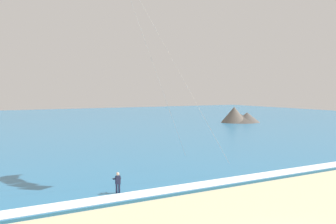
{
  "coord_description": "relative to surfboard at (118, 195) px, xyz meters",
  "views": [
    {
      "loc": [
        -13.64,
        -11.36,
        7.54
      ],
      "look_at": [
        0.2,
        14.2,
        5.75
      ],
      "focal_mm": 37.95,
      "sensor_mm": 36.0,
      "label": 1
    }
  ],
  "objects": [
    {
      "name": "sea",
      "position": [
        4.91,
        57.92,
        0.07
      ],
      "size": [
        200.0,
        120.0,
        0.2
      ],
      "primitive_type": "cube",
      "color": "teal",
      "rests_on": "ground"
    },
    {
      "name": "kitesurfer",
      "position": [
        -0.0,
        0.02,
        0.91
      ],
      "size": [
        0.55,
        0.53,
        1.69
      ],
      "color": "#191E38",
      "rests_on": "ground"
    },
    {
      "name": "headland_right",
      "position": [
        44.22,
        39.69,
        1.36
      ],
      "size": [
        9.33,
        8.97,
        3.77
      ],
      "color": "#47423D",
      "rests_on": "ground"
    },
    {
      "name": "surfboard",
      "position": [
        0.0,
        0.0,
        0.0
      ],
      "size": [
        0.5,
        1.42,
        0.09
      ],
      "color": "#E04C38",
      "rests_on": "ground"
    },
    {
      "name": "surf_foam",
      "position": [
        4.91,
        -1.08,
        0.19
      ],
      "size": [
        200.0,
        1.63,
        0.04
      ],
      "primitive_type": "cube",
      "color": "white",
      "rests_on": "sea"
    }
  ]
}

